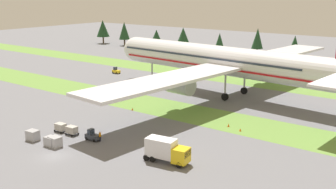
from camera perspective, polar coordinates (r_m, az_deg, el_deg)
name	(u,v)px	position (r m, az deg, el deg)	size (l,w,h in m)	color
ground_plane	(54,156)	(66.60, -15.58, -8.27)	(400.00, 400.00, 0.00)	slate
grass_strip_near	(175,110)	(88.29, 0.99, -2.15)	(320.00, 11.95, 0.01)	olive
grass_strip_far	(250,81)	(118.36, 11.28, 1.81)	(320.00, 11.95, 0.01)	olive
airliner	(228,61)	(99.62, 8.35, 4.62)	(70.95, 87.31, 23.76)	silver
baggage_tug	(92,136)	(71.63, -10.48, -5.66)	(2.67, 1.44, 1.97)	#2D333D
cargo_dolly_lead	(72,130)	(75.04, -13.24, -4.80)	(2.28, 1.62, 1.55)	#A3A3A8
cargo_dolly_second	(61,127)	(77.11, -14.72, -4.37)	(2.28, 1.62, 1.55)	#A3A3A8
catering_truck	(166,150)	(61.39, -0.22, -7.71)	(7.21, 3.26, 3.58)	yellow
pushback_tractor	(116,71)	(128.27, -7.24, 3.29)	(2.71, 1.53, 1.97)	yellow
ground_crew_marshaller	(100,136)	(70.92, -9.44, -5.71)	(0.36, 0.54, 1.74)	black
uld_container_0	(33,135)	(74.18, -18.30, -5.41)	(2.00, 1.60, 1.76)	#A3A3A8
uld_container_1	(55,142)	(70.13, -15.44, -6.35)	(2.00, 1.60, 1.71)	#A3A3A8
uld_container_2	(51,141)	(70.70, -15.97, -6.28)	(2.00, 1.60, 1.58)	#A3A3A8
taxiway_marker_0	(132,109)	(88.25, -4.98, -2.02)	(0.44, 0.44, 0.56)	orange
taxiway_marker_1	(240,130)	(76.16, 10.02, -4.85)	(0.44, 0.44, 0.57)	orange
taxiway_marker_2	(229,125)	(78.25, 8.42, -4.23)	(0.44, 0.44, 0.64)	orange
distant_tree_line	(280,43)	(153.46, 15.32, 6.95)	(199.03, 9.98, 11.49)	#4C3823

